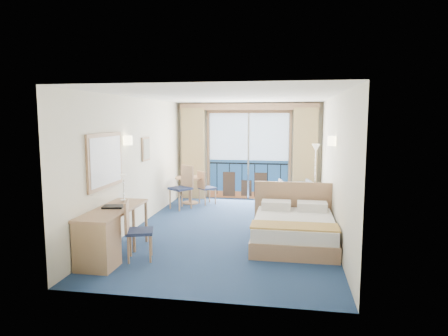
{
  "coord_description": "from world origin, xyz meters",
  "views": [
    {
      "loc": [
        1.17,
        -7.88,
        2.29
      ],
      "look_at": [
        -0.19,
        0.2,
        1.25
      ],
      "focal_mm": 32.0,
      "sensor_mm": 36.0,
      "label": 1
    }
  ],
  "objects_px": {
    "nightstand": "(317,211)",
    "desk": "(101,238)",
    "armchair": "(296,194)",
    "floor_lamp": "(316,160)",
    "table_chair_a": "(205,186)",
    "table_chair_b": "(183,184)",
    "desk_chair": "(134,227)",
    "bed": "(294,229)",
    "round_table": "(190,183)"
  },
  "relations": [
    {
      "from": "bed",
      "to": "table_chair_a",
      "type": "distance_m",
      "value": 3.78
    },
    {
      "from": "nightstand",
      "to": "armchair",
      "type": "height_order",
      "value": "armchair"
    },
    {
      "from": "desk",
      "to": "round_table",
      "type": "relative_size",
      "value": 2.15
    },
    {
      "from": "bed",
      "to": "floor_lamp",
      "type": "relative_size",
      "value": 1.15
    },
    {
      "from": "desk_chair",
      "to": "table_chair_a",
      "type": "bearing_deg",
      "value": -20.4
    },
    {
      "from": "floor_lamp",
      "to": "table_chair_a",
      "type": "relative_size",
      "value": 1.84
    },
    {
      "from": "table_chair_b",
      "to": "floor_lamp",
      "type": "bearing_deg",
      "value": 44.6
    },
    {
      "from": "bed",
      "to": "table_chair_a",
      "type": "bearing_deg",
      "value": 127.7
    },
    {
      "from": "nightstand",
      "to": "desk",
      "type": "height_order",
      "value": "desk"
    },
    {
      "from": "armchair",
      "to": "floor_lamp",
      "type": "height_order",
      "value": "floor_lamp"
    },
    {
      "from": "floor_lamp",
      "to": "desk",
      "type": "height_order",
      "value": "floor_lamp"
    },
    {
      "from": "bed",
      "to": "round_table",
      "type": "relative_size",
      "value": 2.38
    },
    {
      "from": "armchair",
      "to": "desk_chair",
      "type": "distance_m",
      "value": 4.96
    },
    {
      "from": "armchair",
      "to": "table_chair_a",
      "type": "xyz_separation_m",
      "value": [
        -2.37,
        0.03,
        0.14
      ]
    },
    {
      "from": "floor_lamp",
      "to": "table_chair_b",
      "type": "xyz_separation_m",
      "value": [
        -3.27,
        -0.48,
        -0.63
      ]
    },
    {
      "from": "armchair",
      "to": "table_chair_b",
      "type": "distance_m",
      "value": 2.86
    },
    {
      "from": "nightstand",
      "to": "round_table",
      "type": "bearing_deg",
      "value": 153.04
    },
    {
      "from": "round_table",
      "to": "table_chair_b",
      "type": "bearing_deg",
      "value": -91.99
    },
    {
      "from": "round_table",
      "to": "table_chair_a",
      "type": "distance_m",
      "value": 0.42
    },
    {
      "from": "desk_chair",
      "to": "table_chair_b",
      "type": "height_order",
      "value": "table_chair_b"
    },
    {
      "from": "bed",
      "to": "desk",
      "type": "xyz_separation_m",
      "value": [
        -2.95,
        -1.59,
        0.16
      ]
    },
    {
      "from": "armchair",
      "to": "desk",
      "type": "xyz_separation_m",
      "value": [
        -3.01,
        -4.55,
        0.08
      ]
    },
    {
      "from": "desk_chair",
      "to": "table_chair_b",
      "type": "bearing_deg",
      "value": -14.18
    },
    {
      "from": "bed",
      "to": "table_chair_a",
      "type": "height_order",
      "value": "bed"
    },
    {
      "from": "nightstand",
      "to": "desk_chair",
      "type": "bearing_deg",
      "value": -138.63
    },
    {
      "from": "nightstand",
      "to": "table_chair_b",
      "type": "distance_m",
      "value": 3.41
    },
    {
      "from": "desk_chair",
      "to": "table_chair_a",
      "type": "xyz_separation_m",
      "value": [
        0.23,
        4.26,
        -0.05
      ]
    },
    {
      "from": "nightstand",
      "to": "table_chair_a",
      "type": "bearing_deg",
      "value": 150.43
    },
    {
      "from": "floor_lamp",
      "to": "armchair",
      "type": "bearing_deg",
      "value": 176.6
    },
    {
      "from": "nightstand",
      "to": "table_chair_a",
      "type": "relative_size",
      "value": 0.69
    },
    {
      "from": "table_chair_a",
      "to": "table_chair_b",
      "type": "relative_size",
      "value": 0.82
    },
    {
      "from": "floor_lamp",
      "to": "round_table",
      "type": "height_order",
      "value": "floor_lamp"
    },
    {
      "from": "bed",
      "to": "round_table",
      "type": "distance_m",
      "value": 4.08
    },
    {
      "from": "table_chair_b",
      "to": "nightstand",
      "type": "bearing_deg",
      "value": 18.27
    },
    {
      "from": "bed",
      "to": "nightstand",
      "type": "height_order",
      "value": "bed"
    },
    {
      "from": "desk",
      "to": "table_chair_b",
      "type": "height_order",
      "value": "table_chair_b"
    },
    {
      "from": "nightstand",
      "to": "desk",
      "type": "bearing_deg",
      "value": -139.01
    },
    {
      "from": "table_chair_b",
      "to": "armchair",
      "type": "bearing_deg",
      "value": 46.54
    },
    {
      "from": "desk",
      "to": "round_table",
      "type": "height_order",
      "value": "desk"
    },
    {
      "from": "floor_lamp",
      "to": "table_chair_a",
      "type": "height_order",
      "value": "floor_lamp"
    },
    {
      "from": "floor_lamp",
      "to": "desk",
      "type": "bearing_deg",
      "value": -127.58
    },
    {
      "from": "table_chair_a",
      "to": "table_chair_b",
      "type": "height_order",
      "value": "table_chair_b"
    },
    {
      "from": "desk",
      "to": "bed",
      "type": "bearing_deg",
      "value": 28.35
    },
    {
      "from": "desk",
      "to": "table_chair_a",
      "type": "bearing_deg",
      "value": 82.02
    },
    {
      "from": "armchair",
      "to": "round_table",
      "type": "relative_size",
      "value": 1.01
    },
    {
      "from": "nightstand",
      "to": "desk_chair",
      "type": "xyz_separation_m",
      "value": [
        -3.03,
        -2.67,
        0.24
      ]
    },
    {
      "from": "bed",
      "to": "desk",
      "type": "distance_m",
      "value": 3.36
    },
    {
      "from": "nightstand",
      "to": "table_chair_b",
      "type": "bearing_deg",
      "value": 162.05
    },
    {
      "from": "round_table",
      "to": "armchair",
      "type": "bearing_deg",
      "value": -1.59
    },
    {
      "from": "armchair",
      "to": "table_chair_b",
      "type": "relative_size",
      "value": 0.74
    }
  ]
}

